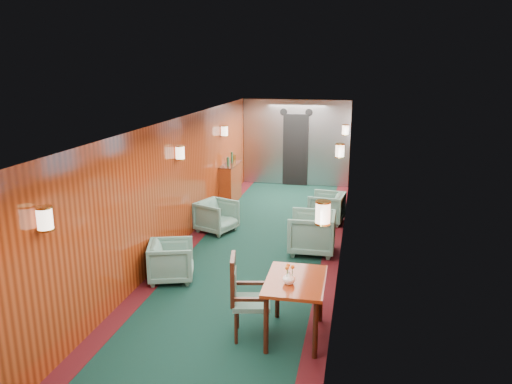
# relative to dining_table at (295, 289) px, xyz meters

# --- Properties ---
(room) EXTENTS (12.00, 12.10, 2.40)m
(room) POSITION_rel_dining_table_xyz_m (-1.06, 2.22, 0.98)
(room) COLOR black
(room) RESTS_ON ground
(bulkhead) EXTENTS (2.98, 0.17, 2.39)m
(bulkhead) POSITION_rel_dining_table_xyz_m (-1.06, 8.13, 0.53)
(bulkhead) COLOR #A5A6AC
(bulkhead) RESTS_ON ground
(windows_right) EXTENTS (0.02, 8.60, 0.80)m
(windows_right) POSITION_rel_dining_table_xyz_m (0.42, 2.47, 0.80)
(windows_right) COLOR silver
(windows_right) RESTS_ON ground
(wall_sconces) EXTENTS (2.97, 7.97, 0.25)m
(wall_sconces) POSITION_rel_dining_table_xyz_m (-1.06, 2.78, 1.14)
(wall_sconces) COLOR #FFE6C6
(wall_sconces) RESTS_ON ground
(dining_table) EXTENTS (0.74, 1.05, 0.78)m
(dining_table) POSITION_rel_dining_table_xyz_m (0.00, 0.00, 0.00)
(dining_table) COLOR maroon
(dining_table) RESTS_ON ground
(side_chair) EXTENTS (0.56, 0.58, 1.08)m
(side_chair) POSITION_rel_dining_table_xyz_m (-0.63, -0.12, -0.07)
(side_chair) COLOR #204C44
(side_chair) RESTS_ON ground
(credenza) EXTENTS (0.34, 1.07, 1.24)m
(credenza) POSITION_rel_dining_table_xyz_m (-2.40, 5.98, -0.16)
(credenza) COLOR maroon
(credenza) RESTS_ON ground
(flower_vase) EXTENTS (0.18, 0.18, 0.16)m
(flower_vase) POSITION_rel_dining_table_xyz_m (-0.06, -0.14, 0.21)
(flower_vase) COLOR white
(flower_vase) RESTS_ON dining_table
(armchair_left_near) EXTENTS (0.87, 0.85, 0.63)m
(armchair_left_near) POSITION_rel_dining_table_xyz_m (-2.14, 1.29, -0.34)
(armchair_left_near) COLOR #204C44
(armchair_left_near) RESTS_ON ground
(armchair_left_far) EXTENTS (0.91, 0.90, 0.65)m
(armchair_left_far) POSITION_rel_dining_table_xyz_m (-2.10, 3.71, -0.33)
(armchair_left_far) COLOR #204C44
(armchair_left_far) RESTS_ON ground
(armchair_right_near) EXTENTS (0.84, 0.82, 0.75)m
(armchair_right_near) POSITION_rel_dining_table_xyz_m (-0.09, 2.94, -0.27)
(armchair_right_near) COLOR #204C44
(armchair_right_near) RESTS_ON ground
(armchair_right_far) EXTENTS (0.81, 0.79, 0.66)m
(armchair_right_far) POSITION_rel_dining_table_xyz_m (0.06, 4.78, -0.32)
(armchair_right_far) COLOR #204C44
(armchair_right_far) RESTS_ON ground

